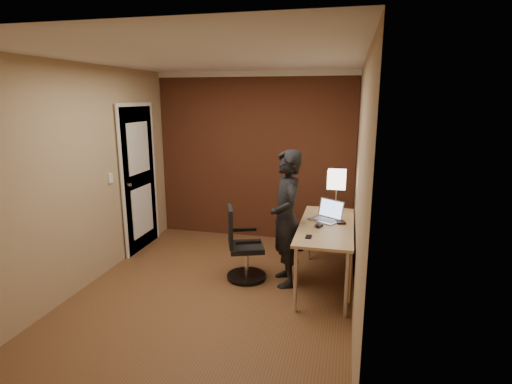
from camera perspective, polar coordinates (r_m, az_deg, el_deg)
room at (r=5.70m, az=-3.84°, el=5.68°), size 4.00×4.00×4.00m
desk at (r=4.62m, az=10.88°, el=-6.16°), size 0.60×1.50×0.73m
desk_lamp at (r=4.97m, az=11.46°, el=1.73°), size 0.22×0.22×0.54m
laptop at (r=4.74m, az=10.20°, el=-3.19°), size 0.42×0.40×0.23m
mouse at (r=4.48m, az=8.95°, el=-4.78°), size 0.09×0.11×0.03m
phone at (r=4.15m, az=7.52°, el=-6.36°), size 0.06×0.12×0.01m
wallet at (r=4.66m, az=12.01°, el=-4.26°), size 0.12×0.13×0.02m
office_chair at (r=4.77m, az=-2.05°, el=-8.05°), size 0.51×0.55×0.87m
person at (r=4.55m, az=4.35°, el=-3.81°), size 0.55×0.67×1.57m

